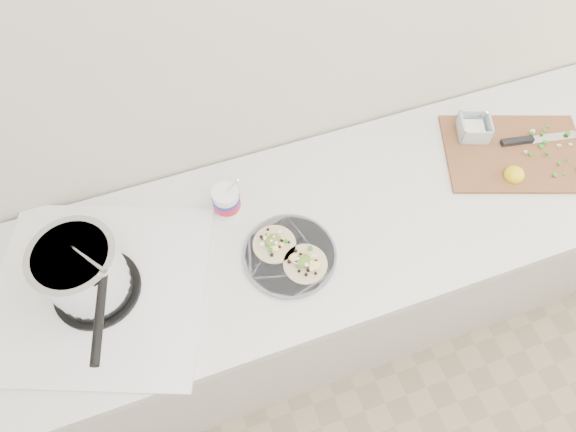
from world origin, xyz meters
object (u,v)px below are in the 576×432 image
object	(u,v)px
stove	(89,278)
taco_plate	(290,254)
tub	(227,199)
cutboard	(513,148)

from	to	relation	value
stove	taco_plate	xyz separation A→B (m)	(0.55, -0.07, -0.08)
tub	cutboard	size ratio (longest dim) A/B	0.36
tub	stove	bearing A→B (deg)	-161.51
taco_plate	cutboard	distance (m)	0.84
taco_plate	cutboard	world-z (taller)	cutboard
stove	tub	bearing A→B (deg)	39.64
stove	taco_plate	bearing A→B (deg)	13.39
stove	taco_plate	size ratio (longest dim) A/B	2.73
stove	tub	distance (m)	0.45
stove	cutboard	world-z (taller)	stove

